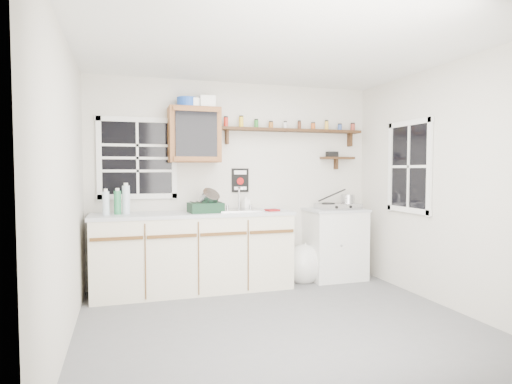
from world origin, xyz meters
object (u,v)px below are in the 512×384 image
at_px(hotplate, 338,206).
at_px(main_cabinet, 194,251).
at_px(right_cabinet, 335,243).
at_px(dish_rack, 207,205).
at_px(spice_shelf, 292,130).
at_px(upper_cabinet, 194,135).

bearing_deg(hotplate, main_cabinet, -179.43).
bearing_deg(right_cabinet, dish_rack, -177.24).
xyz_separation_m(main_cabinet, spice_shelf, (1.30, 0.21, 1.47)).
distance_m(dish_rack, hotplate, 1.73).
bearing_deg(right_cabinet, main_cabinet, -179.21).
xyz_separation_m(dish_rack, hotplate, (1.73, 0.06, -0.06)).
bearing_deg(spice_shelf, dish_rack, -166.96).
bearing_deg(dish_rack, upper_cabinet, 113.02).
relative_size(upper_cabinet, dish_rack, 1.62).
relative_size(main_cabinet, upper_cabinet, 3.55).
height_order(dish_rack, hotplate, dish_rack).
xyz_separation_m(spice_shelf, hotplate, (0.56, -0.21, -0.98)).
bearing_deg(main_cabinet, right_cabinet, 0.79).
relative_size(spice_shelf, hotplate, 3.44).
relative_size(main_cabinet, dish_rack, 5.75).
xyz_separation_m(main_cabinet, hotplate, (1.87, 0.01, 0.49)).
xyz_separation_m(main_cabinet, upper_cabinet, (0.03, 0.14, 1.36)).
xyz_separation_m(right_cabinet, hotplate, (0.03, -0.02, 0.49)).
bearing_deg(dish_rack, hotplate, -2.87).
distance_m(main_cabinet, upper_cabinet, 1.37).
height_order(right_cabinet, spice_shelf, spice_shelf).
distance_m(main_cabinet, spice_shelf, 1.97).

